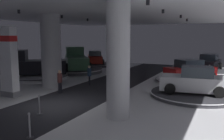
{
  "coord_description": "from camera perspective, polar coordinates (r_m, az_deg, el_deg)",
  "views": [
    {
      "loc": [
        8.56,
        -10.31,
        3.87
      ],
      "look_at": [
        0.96,
        5.25,
        1.4
      ],
      "focal_mm": 38.02,
      "sensor_mm": 36.0,
      "label": 1
    }
  ],
  "objects": [
    {
      "name": "visitor_walking_near",
      "position": [
        16.55,
        -12.43,
        -2.39
      ],
      "size": [
        0.32,
        0.32,
        1.59
      ],
      "color": "black",
      "rests_on": "ground"
    },
    {
      "name": "stanchion_a",
      "position": [
        9.84,
        -19.17,
        -13.19
      ],
      "size": [
        0.28,
        0.28,
        1.01
      ],
      "color": "#333338",
      "rests_on": "ground"
    },
    {
      "name": "column_left",
      "position": [
        18.64,
        -14.43,
        4.42
      ],
      "size": [
        1.5,
        1.5,
        5.5
      ],
      "color": "#ADADB2",
      "rests_on": "ground"
    },
    {
      "name": "pickup_truck_mid_left",
      "position": [
        22.93,
        -18.43,
        1.19
      ],
      "size": [
        5.49,
        4.88,
        2.3
      ],
      "color": "black",
      "rests_on": "display_platform_mid_left"
    },
    {
      "name": "display_platform_far_left",
      "position": [
        26.04,
        -8.52,
        -0.06
      ],
      "size": [
        5.7,
        5.7,
        0.38
      ],
      "color": "#333338",
      "rests_on": "ground"
    },
    {
      "name": "ground",
      "position": [
        13.96,
        -13.27,
        -8.31
      ],
      "size": [
        24.0,
        44.0,
        0.06
      ],
      "color": "silver"
    },
    {
      "name": "brand_sign_pylon",
      "position": [
        16.54,
        -23.58,
        2.0
      ],
      "size": [
        1.29,
        0.69,
        4.47
      ],
      "color": "slate",
      "rests_on": "ground"
    },
    {
      "name": "display_platform_deep_left",
      "position": [
        31.47,
        -4.15,
        1.34
      ],
      "size": [
        5.08,
        5.08,
        0.3
      ],
      "color": "#333338",
      "rests_on": "ground"
    },
    {
      "name": "visitor_walking_far",
      "position": [
        18.86,
        -5.46,
        -0.96
      ],
      "size": [
        0.32,
        0.32,
        1.59
      ],
      "color": "black",
      "rests_on": "ground"
    },
    {
      "name": "pickup_truck_far_left",
      "position": [
        26.23,
        -8.64,
        2.43
      ],
      "size": [
        5.02,
        5.41,
        2.3
      ],
      "color": "#2D5638",
      "rests_on": "display_platform_far_left"
    },
    {
      "name": "display_car_deep_right",
      "position": [
        26.98,
        22.24,
        1.61
      ],
      "size": [
        2.63,
        4.39,
        1.71
      ],
      "color": "black",
      "rests_on": "display_platform_deep_right"
    },
    {
      "name": "column_right",
      "position": [
        11.05,
        1.48,
        2.3
      ],
      "size": [
        1.1,
        1.1,
        5.5
      ],
      "color": "silver",
      "rests_on": "ground"
    },
    {
      "name": "display_car_far_right",
      "position": [
        21.1,
        18.21,
        -0.13
      ],
      "size": [
        4.16,
        4.32,
        1.71
      ],
      "color": "red",
      "rests_on": "display_platform_far_right"
    },
    {
      "name": "display_platform_far_right",
      "position": [
        21.26,
        18.17,
        -2.43
      ],
      "size": [
        5.78,
        5.78,
        0.23
      ],
      "color": "#B7B7BC",
      "rests_on": "ground"
    },
    {
      "name": "display_platform_mid_right",
      "position": [
        16.35,
        19.0,
        -5.5
      ],
      "size": [
        5.56,
        5.56,
        0.26
      ],
      "color": "#333338",
      "rests_on": "ground"
    },
    {
      "name": "display_platform_mid_left",
      "position": [
        23.04,
        -17.52,
        -1.46
      ],
      "size": [
        5.68,
        5.68,
        0.34
      ],
      "color": "#B7B7BC",
      "rests_on": "ground"
    },
    {
      "name": "display_car_mid_right",
      "position": [
        16.18,
        19.25,
        -2.48
      ],
      "size": [
        4.41,
        2.69,
        1.71
      ],
      "color": "silver",
      "rests_on": "display_platform_mid_right"
    },
    {
      "name": "display_car_deep_left",
      "position": [
        31.35,
        -4.17,
        2.96
      ],
      "size": [
        3.78,
        4.51,
        1.71
      ],
      "color": "maroon",
      "rests_on": "display_platform_deep_left"
    },
    {
      "name": "ceiling_with_spotlights",
      "position": [
        13.51,
        -14.06,
        15.03
      ],
      "size": [
        24.0,
        44.0,
        0.39
      ],
      "color": "silver"
    },
    {
      "name": "stanchion_b",
      "position": [
        12.46,
        -17.09,
        -8.57
      ],
      "size": [
        0.28,
        0.28,
        1.01
      ],
      "color": "#333338",
      "rests_on": "ground"
    },
    {
      "name": "display_platform_deep_right",
      "position": [
        27.06,
        22.12,
        -0.32
      ],
      "size": [
        5.48,
        5.48,
        0.33
      ],
      "color": "#333338",
      "rests_on": "ground"
    }
  ]
}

